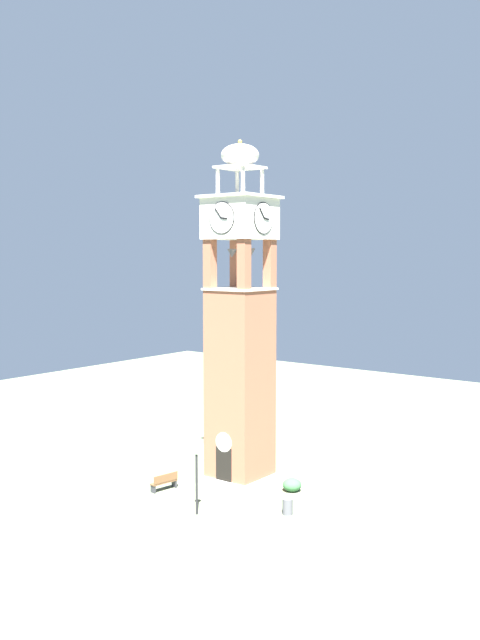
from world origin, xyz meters
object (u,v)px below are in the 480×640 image
clock_tower (240,342)px  park_bench (164,482)px  lamp_post (197,467)px  trash_bin (288,507)px

clock_tower → park_bench: size_ratio=11.70×
clock_tower → lamp_post: (1.59, -5.59, -5.64)m
park_bench → lamp_post: 4.59m
trash_bin → lamp_post: bearing=-142.5°
park_bench → lamp_post: bearing=-23.5°
clock_tower → trash_bin: clock_tower is taller
clock_tower → lamp_post: bearing=-74.2°
park_bench → lamp_post: (3.82, -1.67, 1.92)m
lamp_post → trash_bin: 4.97m
clock_tower → trash_bin: 9.66m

